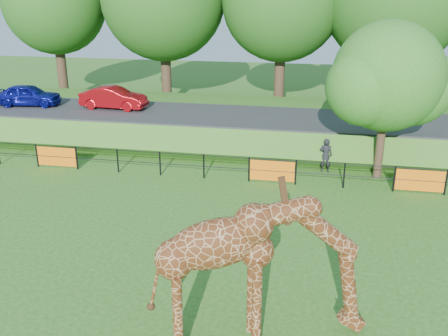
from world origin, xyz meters
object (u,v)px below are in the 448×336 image
(car_blue, at_px, (28,95))
(visitor, at_px, (326,155))
(car_red, at_px, (114,98))
(giraffe, at_px, (261,272))
(tree_east, at_px, (390,81))

(car_blue, relative_size, visitor, 2.33)
(car_blue, xyz_separation_m, car_red, (5.21, 0.22, -0.00))
(giraffe, relative_size, car_blue, 1.39)
(giraffe, xyz_separation_m, car_red, (-10.47, 16.45, 0.22))
(car_blue, distance_m, car_red, 5.22)
(giraffe, distance_m, car_blue, 22.57)
(visitor, height_order, tree_east, tree_east)
(visitor, bearing_deg, tree_east, 178.22)
(car_red, bearing_deg, tree_east, -104.66)
(car_blue, bearing_deg, visitor, -112.01)
(car_blue, relative_size, car_red, 0.97)
(giraffe, xyz_separation_m, visitor, (1.47, 12.04, -1.04))
(car_blue, relative_size, tree_east, 0.54)
(car_red, height_order, visitor, car_red)
(visitor, bearing_deg, car_red, -16.43)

